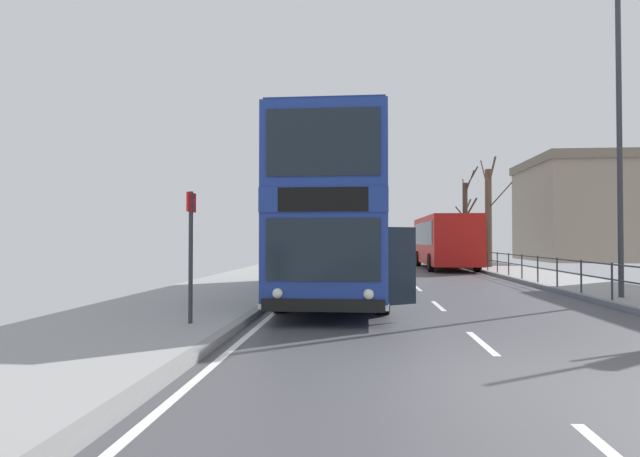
{
  "coord_description": "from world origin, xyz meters",
  "views": [
    {
      "loc": [
        -1.97,
        -6.19,
        1.69
      ],
      "look_at": [
        -3.11,
        8.52,
        2.0
      ],
      "focal_mm": 29.47,
      "sensor_mm": 36.0,
      "label": 1
    }
  ],
  "objects_px": {
    "background_bus_far_lane": "(444,240)",
    "bare_tree_far_00": "(466,219)",
    "street_lamp_far_side": "(619,117)",
    "bare_tree_far_02": "(489,216)",
    "bus_stop_sign_near": "(191,241)",
    "background_building_00": "(582,209)",
    "double_decker_bus_main": "(339,218)"
  },
  "relations": [
    {
      "from": "street_lamp_far_side",
      "to": "bare_tree_far_02",
      "type": "bearing_deg",
      "value": 88.9
    },
    {
      "from": "background_building_00",
      "to": "background_bus_far_lane",
      "type": "bearing_deg",
      "value": -135.25
    },
    {
      "from": "background_bus_far_lane",
      "to": "bare_tree_far_00",
      "type": "bearing_deg",
      "value": 68.43
    },
    {
      "from": "background_bus_far_lane",
      "to": "bus_stop_sign_near",
      "type": "height_order",
      "value": "background_bus_far_lane"
    },
    {
      "from": "bus_stop_sign_near",
      "to": "bare_tree_far_00",
      "type": "height_order",
      "value": "bare_tree_far_00"
    },
    {
      "from": "street_lamp_far_side",
      "to": "bare_tree_far_02",
      "type": "distance_m",
      "value": 15.92
    },
    {
      "from": "bus_stop_sign_near",
      "to": "bare_tree_far_02",
      "type": "bearing_deg",
      "value": 63.54
    },
    {
      "from": "background_bus_far_lane",
      "to": "background_building_00",
      "type": "bearing_deg",
      "value": 44.75
    },
    {
      "from": "background_bus_far_lane",
      "to": "bus_stop_sign_near",
      "type": "relative_size",
      "value": 3.96
    },
    {
      "from": "bus_stop_sign_near",
      "to": "bare_tree_far_02",
      "type": "distance_m",
      "value": 23.46
    },
    {
      "from": "double_decker_bus_main",
      "to": "bare_tree_far_00",
      "type": "xyz_separation_m",
      "value": [
        7.93,
        21.71,
        0.79
      ]
    },
    {
      "from": "double_decker_bus_main",
      "to": "background_bus_far_lane",
      "type": "height_order",
      "value": "double_decker_bus_main"
    },
    {
      "from": "street_lamp_far_side",
      "to": "background_building_00",
      "type": "bearing_deg",
      "value": 69.56
    },
    {
      "from": "double_decker_bus_main",
      "to": "background_building_00",
      "type": "distance_m",
      "value": 34.0
    },
    {
      "from": "background_bus_far_lane",
      "to": "bare_tree_far_02",
      "type": "bearing_deg",
      "value": -12.78
    },
    {
      "from": "double_decker_bus_main",
      "to": "street_lamp_far_side",
      "type": "xyz_separation_m",
      "value": [
        7.61,
        -0.77,
        2.66
      ]
    },
    {
      "from": "background_bus_far_lane",
      "to": "background_building_00",
      "type": "height_order",
      "value": "background_building_00"
    },
    {
      "from": "bus_stop_sign_near",
      "to": "street_lamp_far_side",
      "type": "relative_size",
      "value": 0.29
    },
    {
      "from": "background_building_00",
      "to": "double_decker_bus_main",
      "type": "bearing_deg",
      "value": -123.03
    },
    {
      "from": "background_bus_far_lane",
      "to": "bare_tree_far_00",
      "type": "height_order",
      "value": "bare_tree_far_00"
    },
    {
      "from": "bus_stop_sign_near",
      "to": "bare_tree_far_00",
      "type": "distance_m",
      "value": 29.59
    },
    {
      "from": "bare_tree_far_00",
      "to": "background_building_00",
      "type": "bearing_deg",
      "value": 32.57
    },
    {
      "from": "bus_stop_sign_near",
      "to": "background_building_00",
      "type": "xyz_separation_m",
      "value": [
        21.03,
        34.4,
        2.48
      ]
    },
    {
      "from": "double_decker_bus_main",
      "to": "bare_tree_far_00",
      "type": "relative_size",
      "value": 1.72
    },
    {
      "from": "background_bus_far_lane",
      "to": "bare_tree_far_02",
      "type": "distance_m",
      "value": 2.84
    },
    {
      "from": "bus_stop_sign_near",
      "to": "bare_tree_far_00",
      "type": "relative_size",
      "value": 0.37
    },
    {
      "from": "bare_tree_far_00",
      "to": "background_building_00",
      "type": "height_order",
      "value": "background_building_00"
    },
    {
      "from": "bare_tree_far_02",
      "to": "street_lamp_far_side",
      "type": "bearing_deg",
      "value": -91.1
    },
    {
      "from": "double_decker_bus_main",
      "to": "background_building_00",
      "type": "bearing_deg",
      "value": 56.97
    },
    {
      "from": "double_decker_bus_main",
      "to": "street_lamp_far_side",
      "type": "distance_m",
      "value": 8.09
    },
    {
      "from": "bus_stop_sign_near",
      "to": "street_lamp_far_side",
      "type": "xyz_separation_m",
      "value": [
        10.13,
        5.16,
        3.34
      ]
    },
    {
      "from": "background_bus_far_lane",
      "to": "bare_tree_far_02",
      "type": "xyz_separation_m",
      "value": [
        2.41,
        -0.55,
        1.42
      ]
    }
  ]
}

